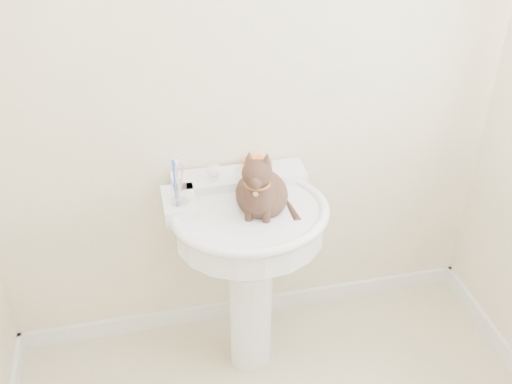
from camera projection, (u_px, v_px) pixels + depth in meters
wall_back at (246, 80)px, 2.34m from camera, size 2.20×0.00×2.50m
baseboard_back at (249, 306)px, 3.00m from camera, size 2.20×0.02×0.09m
pedestal_sink at (249, 240)px, 2.40m from camera, size 0.64×0.63×0.88m
faucet at (241, 170)px, 2.40m from camera, size 0.28×0.12×0.14m
soap_bar at (255, 163)px, 2.50m from camera, size 0.10×0.08×0.03m
toothbrush_cup at (179, 192)px, 2.25m from camera, size 0.07×0.07×0.19m
cat at (262, 192)px, 2.27m from camera, size 0.22×0.28×0.41m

